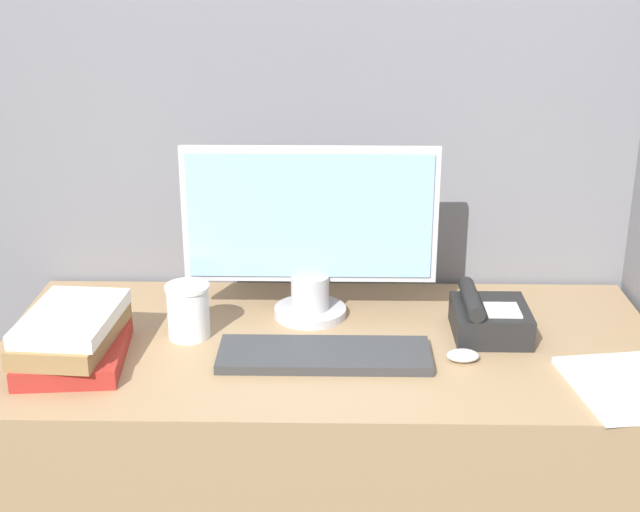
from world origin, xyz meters
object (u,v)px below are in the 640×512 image
Objects in this scene: book_stack at (73,337)px; desk_telephone at (489,318)px; keyboard at (324,355)px; monitor at (310,235)px; mouse at (463,356)px; coffee_cup at (188,311)px.

desk_telephone is (0.90, 0.14, -0.01)m from book_stack.
keyboard is 1.50× the size of book_stack.
monitor is at bearing 26.21° from book_stack.
keyboard is 0.29m from mouse.
coffee_cup is 0.67m from desk_telephone.
coffee_cup is (-0.30, 0.11, 0.05)m from keyboard.
book_stack is at bearing -153.79° from monitor.
book_stack is 1.67× the size of desk_telephone.
coffee_cup reaches higher than mouse.
monitor reaches higher than book_stack.
mouse is at bearing -35.14° from monitor.
book_stack is at bearing -178.40° from keyboard.
monitor is 0.44m from mouse.
coffee_cup is at bearing 169.49° from mouse.
monitor is at bearing 24.39° from coffee_cup.
coffee_cup is at bearing 160.66° from keyboard.
keyboard is at bearing -160.70° from desk_telephone.
mouse is 0.23× the size of book_stack.
mouse is at bearing -0.80° from keyboard.
desk_telephone is (0.07, 0.13, 0.03)m from mouse.
monitor is 0.32m from coffee_cup.
desk_telephone is at bearing 60.93° from mouse.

